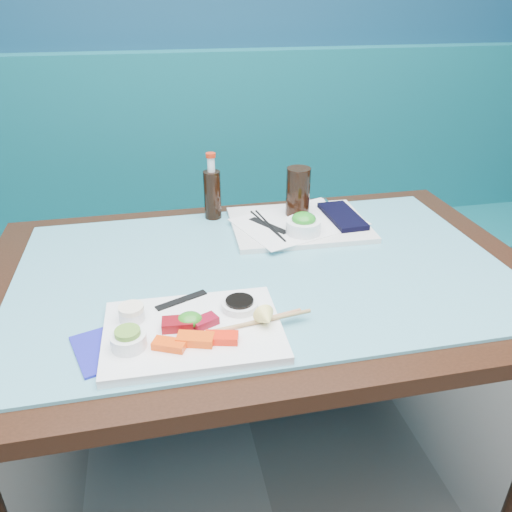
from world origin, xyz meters
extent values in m
cube|color=#0F5961|center=(0.00, 2.22, 0.23)|extent=(3.00, 0.55, 0.45)
cube|color=#0F5961|center=(0.00, 2.44, 0.70)|extent=(3.00, 0.12, 0.95)
cube|color=black|center=(0.00, 1.45, 0.73)|extent=(1.40, 0.90, 0.04)
cylinder|color=black|center=(-0.62, 1.82, 0.35)|extent=(0.06, 0.06, 0.71)
cylinder|color=black|center=(0.62, 1.82, 0.35)|extent=(0.06, 0.06, 0.71)
cube|color=#5AA3B4|center=(0.00, 1.45, 0.75)|extent=(1.22, 0.76, 0.01)
cube|color=white|center=(-0.20, 1.21, 0.77)|extent=(0.36, 0.26, 0.02)
cube|color=#FF470A|center=(-0.25, 1.15, 0.78)|extent=(0.07, 0.05, 0.02)
cube|color=#FF4A0A|center=(-0.20, 1.16, 0.78)|extent=(0.08, 0.05, 0.02)
cube|color=#FB210A|center=(-0.15, 1.15, 0.78)|extent=(0.07, 0.05, 0.02)
cube|color=maroon|center=(-0.23, 1.21, 0.79)|extent=(0.07, 0.04, 0.02)
cube|color=maroon|center=(-0.18, 1.21, 0.78)|extent=(0.06, 0.05, 0.02)
ellipsoid|color=#2C871F|center=(-0.21, 1.22, 0.79)|extent=(0.06, 0.06, 0.03)
cylinder|color=white|center=(-0.33, 1.17, 0.79)|extent=(0.08, 0.08, 0.03)
cylinder|color=#629931|center=(-0.33, 1.17, 0.81)|extent=(0.05, 0.05, 0.01)
cylinder|color=silver|center=(-0.32, 1.26, 0.79)|extent=(0.06, 0.06, 0.02)
cylinder|color=white|center=(-0.32, 1.26, 0.80)|extent=(0.07, 0.07, 0.01)
cylinder|color=white|center=(-0.10, 1.26, 0.78)|extent=(0.10, 0.10, 0.02)
cylinder|color=black|center=(-0.10, 1.26, 0.79)|extent=(0.08, 0.08, 0.01)
cone|color=#FFEF78|center=(-0.06, 1.18, 0.80)|extent=(0.05, 0.04, 0.04)
cube|color=black|center=(-0.22, 1.31, 0.78)|extent=(0.12, 0.06, 0.00)
cylinder|color=tan|center=(-0.09, 1.19, 0.78)|extent=(0.24, 0.06, 0.01)
cylinder|color=#A6804E|center=(-0.08, 1.19, 0.78)|extent=(0.26, 0.05, 0.01)
cube|color=silver|center=(0.16, 1.67, 0.77)|extent=(0.41, 0.31, 0.01)
cube|color=white|center=(0.16, 1.67, 0.77)|extent=(0.41, 0.34, 0.00)
cylinder|color=white|center=(0.15, 1.60, 0.79)|extent=(0.13, 0.13, 0.04)
ellipsoid|color=#249221|center=(0.15, 1.60, 0.82)|extent=(0.08, 0.08, 0.03)
cylinder|color=black|center=(0.17, 1.73, 0.85)|extent=(0.09, 0.09, 0.15)
cube|color=black|center=(0.29, 1.67, 0.78)|extent=(0.09, 0.20, 0.02)
cylinder|color=white|center=(0.29, 1.78, 0.78)|extent=(0.01, 0.08, 0.01)
cylinder|color=black|center=(0.06, 1.66, 0.78)|extent=(0.06, 0.22, 0.01)
cylinder|color=black|center=(0.07, 1.66, 0.78)|extent=(0.04, 0.23, 0.01)
cube|color=black|center=(0.06, 1.66, 0.77)|extent=(0.10, 0.13, 0.00)
cylinder|color=black|center=(-0.08, 1.79, 0.83)|extent=(0.06, 0.06, 0.15)
cylinder|color=white|center=(-0.08, 1.79, 0.93)|extent=(0.02, 0.02, 0.04)
cylinder|color=red|center=(-0.08, 1.79, 0.95)|extent=(0.03, 0.03, 0.01)
cube|color=#1C1D9A|center=(-0.36, 1.20, 0.76)|extent=(0.17, 0.17, 0.01)
camera|label=1|loc=(-0.25, 0.38, 1.38)|focal=35.00mm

